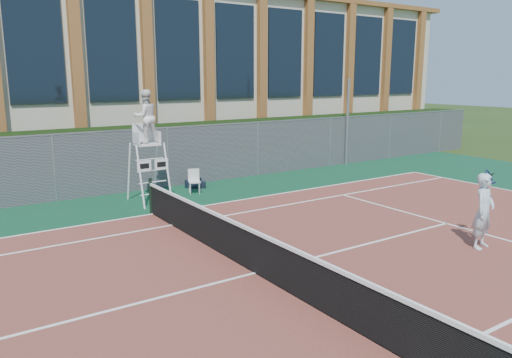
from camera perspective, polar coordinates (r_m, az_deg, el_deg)
ground at (r=10.57m, az=-0.07°, el=-10.83°), size 120.00×120.00×0.00m
apron at (r=11.36m, az=-2.92°, el=-9.20°), size 36.00×20.00×0.01m
tennis_court at (r=10.57m, az=-0.07°, el=-10.73°), size 23.77×10.97×0.02m
tennis_net at (r=10.38m, az=-0.07°, el=-8.10°), size 0.10×11.30×1.10m
fence at (r=18.02m, az=-15.85°, el=1.78°), size 40.00×0.06×2.20m
hedge at (r=19.15m, az=-16.97°, el=2.28°), size 40.00×1.40×2.20m
building at (r=26.63m, az=-22.52°, el=10.98°), size 45.00×10.60×8.22m
steel_pole at (r=23.57m, az=10.39°, el=6.41°), size 0.12×0.12×3.96m
umpire_chair at (r=16.35m, az=-12.52°, el=6.62°), size 1.03×1.58×3.69m
plastic_chair at (r=17.66m, az=-7.10°, el=-0.01°), size 0.51×0.51×0.85m
sports_bag_near at (r=18.74m, az=-7.17°, el=-0.44°), size 0.73×0.53×0.29m
sports_bag_far at (r=18.50m, az=-6.65°, el=-0.68°), size 0.62×0.50×0.23m
tennis_player at (r=12.94m, az=24.60°, el=-3.33°), size 1.03×0.72×1.81m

